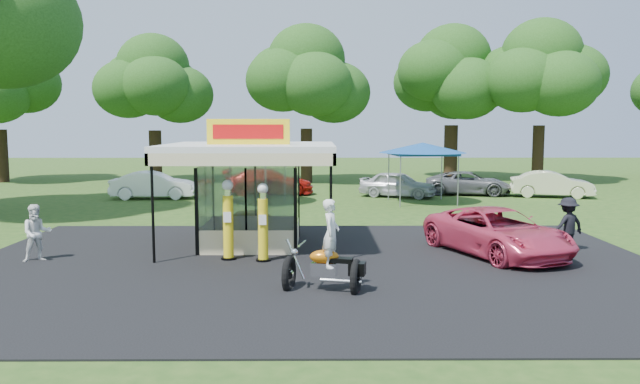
% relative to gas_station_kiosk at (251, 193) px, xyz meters
% --- Properties ---
extents(ground, '(120.00, 120.00, 0.00)m').
position_rel_gas_station_kiosk_xyz_m(ground, '(2.00, -4.99, -1.78)').
color(ground, '#244816').
rests_on(ground, ground).
extents(asphalt_apron, '(20.00, 14.00, 0.04)m').
position_rel_gas_station_kiosk_xyz_m(asphalt_apron, '(2.00, -2.99, -1.76)').
color(asphalt_apron, black).
rests_on(asphalt_apron, ground).
extents(gas_station_kiosk, '(5.40, 5.40, 4.18)m').
position_rel_gas_station_kiosk_xyz_m(gas_station_kiosk, '(0.00, 0.00, 0.00)').
color(gas_station_kiosk, white).
rests_on(gas_station_kiosk, ground).
extents(gas_pump_left, '(0.45, 0.45, 2.40)m').
position_rel_gas_station_kiosk_xyz_m(gas_pump_left, '(-0.46, -2.11, -0.63)').
color(gas_pump_left, black).
rests_on(gas_pump_left, ground).
extents(gas_pump_right, '(0.43, 0.43, 2.32)m').
position_rel_gas_station_kiosk_xyz_m(gas_pump_right, '(0.58, -2.34, -0.67)').
color(gas_pump_right, black).
rests_on(gas_pump_right, ground).
extents(motorcycle, '(2.05, 1.29, 2.34)m').
position_rel_gas_station_kiosk_xyz_m(motorcycle, '(2.41, -5.58, -0.87)').
color(motorcycle, black).
rests_on(motorcycle, ground).
extents(spare_tires, '(0.84, 0.69, 0.68)m').
position_rel_gas_station_kiosk_xyz_m(spare_tires, '(-0.82, -1.01, -1.45)').
color(spare_tires, black).
rests_on(spare_tires, ground).
extents(kiosk_car, '(2.82, 1.13, 0.96)m').
position_rel_gas_station_kiosk_xyz_m(kiosk_car, '(-0.00, 2.21, -1.30)').
color(kiosk_car, yellow).
rests_on(kiosk_car, ground).
extents(pink_sedan, '(4.18, 5.74, 1.45)m').
position_rel_gas_station_kiosk_xyz_m(pink_sedan, '(7.68, -1.45, -1.06)').
color(pink_sedan, '#D2395A').
rests_on(pink_sedan, ground).
extents(spectator_west, '(1.03, 0.97, 1.70)m').
position_rel_gas_station_kiosk_xyz_m(spectator_west, '(-6.05, -2.21, -0.93)').
color(spectator_west, white).
rests_on(spectator_west, ground).
extents(spectator_east_a, '(1.28, 1.00, 1.74)m').
position_rel_gas_station_kiosk_xyz_m(spectator_east_a, '(10.02, -1.00, -0.91)').
color(spectator_east_a, black).
rests_on(spectator_east_a, ground).
extents(bg_car_a, '(4.58, 1.84, 1.48)m').
position_rel_gas_station_kiosk_xyz_m(bg_car_a, '(-6.66, 13.34, -1.04)').
color(bg_car_a, white).
rests_on(bg_car_a, ground).
extents(bg_car_b, '(5.09, 2.09, 1.47)m').
position_rel_gas_station_kiosk_xyz_m(bg_car_b, '(-0.56, 15.31, -1.05)').
color(bg_car_b, red).
rests_on(bg_car_b, ground).
extents(bg_car_c, '(4.53, 3.18, 1.43)m').
position_rel_gas_station_kiosk_xyz_m(bg_car_c, '(6.66, 13.99, -1.07)').
color(bg_car_c, silver).
rests_on(bg_car_c, ground).
extents(bg_car_d, '(5.17, 3.24, 1.33)m').
position_rel_gas_station_kiosk_xyz_m(bg_car_d, '(10.85, 15.14, -1.12)').
color(bg_car_d, slate).
rests_on(bg_car_d, ground).
extents(bg_car_e, '(4.61, 2.50, 1.44)m').
position_rel_gas_station_kiosk_xyz_m(bg_car_e, '(15.15, 13.89, -1.06)').
color(bg_car_e, beige).
rests_on(bg_car_e, ground).
extents(tent_west, '(4.73, 4.73, 3.31)m').
position_rel_gas_station_kiosk_xyz_m(tent_west, '(-1.38, 11.31, 1.21)').
color(tent_west, gray).
rests_on(tent_west, ground).
extents(tent_east, '(4.42, 4.42, 3.09)m').
position_rel_gas_station_kiosk_xyz_m(tent_east, '(7.54, 11.39, 1.01)').
color(tent_east, gray).
rests_on(tent_east, ground).
extents(oak_far_b, '(8.34, 8.34, 9.95)m').
position_rel_gas_station_kiosk_xyz_m(oak_far_b, '(-9.01, 23.12, 4.57)').
color(oak_far_b, black).
rests_on(oak_far_b, ground).
extents(oak_far_c, '(8.93, 8.93, 10.53)m').
position_rel_gas_station_kiosk_xyz_m(oak_far_c, '(1.48, 22.73, 4.90)').
color(oak_far_c, black).
rests_on(oak_far_c, ground).
extents(oak_far_d, '(9.21, 9.21, 10.97)m').
position_rel_gas_station_kiosk_xyz_m(oak_far_d, '(12.05, 25.55, 5.21)').
color(oak_far_d, black).
rests_on(oak_far_d, ground).
extents(oak_far_e, '(9.20, 9.20, 10.95)m').
position_rel_gas_station_kiosk_xyz_m(oak_far_e, '(17.55, 22.91, 5.21)').
color(oak_far_e, black).
rests_on(oak_far_e, ground).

